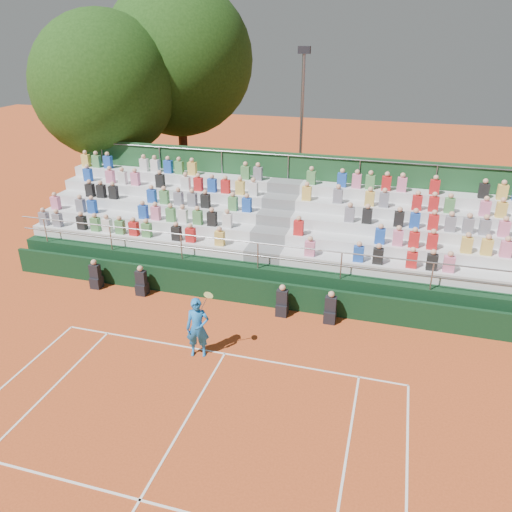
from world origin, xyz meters
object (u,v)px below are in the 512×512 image
(tree_west, at_px, (104,86))
(tree_east, at_px, (178,60))
(tennis_player, at_px, (198,328))
(floodlight_mast, at_px, (302,121))

(tree_west, xyz_separation_m, tree_east, (2.28, 3.83, 1.02))
(tree_west, distance_m, tree_east, 4.57)
(tennis_player, xyz_separation_m, tree_east, (-6.74, 14.63, 6.66))
(tree_west, distance_m, floodlight_mast, 9.93)
(tree_west, xyz_separation_m, floodlight_mast, (9.27, 3.09, -1.73))
(tree_east, distance_m, floodlight_mast, 7.55)
(floodlight_mast, bearing_deg, tree_west, -161.58)
(tennis_player, height_order, tree_east, tree_east)
(tree_west, bearing_deg, floodlight_mast, 18.42)
(tree_east, bearing_deg, tree_west, -120.78)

